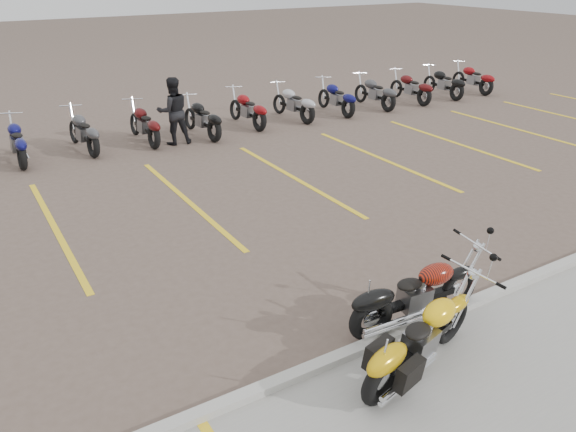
# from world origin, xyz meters

# --- Properties ---
(ground) EXTENTS (100.00, 100.00, 0.00)m
(ground) POSITION_xyz_m (0.00, 0.00, 0.00)
(ground) COLOR brown
(ground) RESTS_ON ground
(curb) EXTENTS (60.00, 0.18, 0.12)m
(curb) POSITION_xyz_m (0.00, -2.00, 0.06)
(curb) COLOR #ADAAA3
(curb) RESTS_ON ground
(parking_stripes) EXTENTS (38.00, 5.50, 0.01)m
(parking_stripes) POSITION_xyz_m (0.00, 4.00, 0.00)
(parking_stripes) COLOR yellow
(parking_stripes) RESTS_ON ground
(yellow_cruiser) EXTENTS (2.19, 0.68, 0.92)m
(yellow_cruiser) POSITION_xyz_m (0.30, -2.63, 0.45)
(yellow_cruiser) COLOR black
(yellow_cruiser) RESTS_ON ground
(flame_cruiser) EXTENTS (2.19, 0.36, 0.90)m
(flame_cruiser) POSITION_xyz_m (0.97, -1.86, 0.45)
(flame_cruiser) COLOR black
(flame_cruiser) RESTS_ON ground
(person_b) EXTENTS (0.98, 0.81, 1.86)m
(person_b) POSITION_xyz_m (1.31, 8.09, 0.93)
(person_b) COLOR black
(person_b) RESTS_ON ground
(bg_bike_row) EXTENTS (22.10, 2.00, 1.10)m
(bg_bike_row) POSITION_xyz_m (3.07, 8.69, 0.55)
(bg_bike_row) COLOR black
(bg_bike_row) RESTS_ON ground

